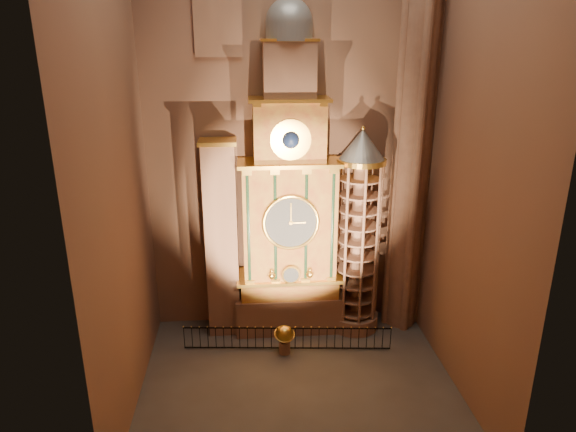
{
  "coord_description": "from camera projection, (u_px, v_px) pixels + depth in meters",
  "views": [
    {
      "loc": [
        -2.12,
        -19.25,
        14.62
      ],
      "look_at": [
        -0.22,
        3.0,
        6.98
      ],
      "focal_mm": 32.0,
      "sensor_mm": 36.0,
      "label": 1
    }
  ],
  "objects": [
    {
      "name": "gothic_pier",
      "position": [
        415.0,
        120.0,
        24.69
      ],
      "size": [
        2.04,
        2.04,
        22.0
      ],
      "color": "#8C634C",
      "rests_on": "floor"
    },
    {
      "name": "portrait_tower",
      "position": [
        222.0,
        239.0,
        25.8
      ],
      "size": [
        1.8,
        1.6,
        10.2
      ],
      "color": "#8C634C",
      "rests_on": "floor"
    },
    {
      "name": "floor",
      "position": [
        299.0,
        384.0,
        23.05
      ],
      "size": [
        14.0,
        14.0,
        0.0
      ],
      "primitive_type": "plane",
      "color": "#383330",
      "rests_on": "ground"
    },
    {
      "name": "wall_left",
      "position": [
        112.0,
        144.0,
        18.92
      ],
      "size": [
        0.0,
        22.0,
        22.0
      ],
      "primitive_type": "plane",
      "rotation": [
        1.57,
        0.0,
        1.57
      ],
      "color": "brown",
      "rests_on": "floor"
    },
    {
      "name": "celestial_globe",
      "position": [
        285.0,
        337.0,
        25.08
      ],
      "size": [
        1.15,
        1.1,
        1.48
      ],
      "color": "#8C634C",
      "rests_on": "floor"
    },
    {
      "name": "wall_right",
      "position": [
        478.0,
        138.0,
        20.05
      ],
      "size": [
        0.0,
        22.0,
        22.0
      ],
      "primitive_type": "plane",
      "rotation": [
        1.57,
        0.0,
        -1.57
      ],
      "color": "brown",
      "rests_on": "floor"
    },
    {
      "name": "iron_railing",
      "position": [
        287.0,
        338.0,
        25.41
      ],
      "size": [
        10.2,
        1.0,
        1.19
      ],
      "color": "black",
      "rests_on": "floor"
    },
    {
      "name": "stair_turret",
      "position": [
        358.0,
        235.0,
        26.06
      ],
      "size": [
        2.5,
        2.5,
        10.8
      ],
      "color": "#8C634C",
      "rests_on": "floor"
    },
    {
      "name": "wall_back",
      "position": [
        287.0,
        119.0,
        25.14
      ],
      "size": [
        22.0,
        0.0,
        22.0
      ],
      "primitive_type": "plane",
      "rotation": [
        1.57,
        0.0,
        0.0
      ],
      "color": "brown",
      "rests_on": "floor"
    },
    {
      "name": "astronomical_clock",
      "position": [
        289.0,
        209.0,
        25.57
      ],
      "size": [
        5.6,
        2.41,
        16.7
      ],
      "color": "#8C634C",
      "rests_on": "floor"
    }
  ]
}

